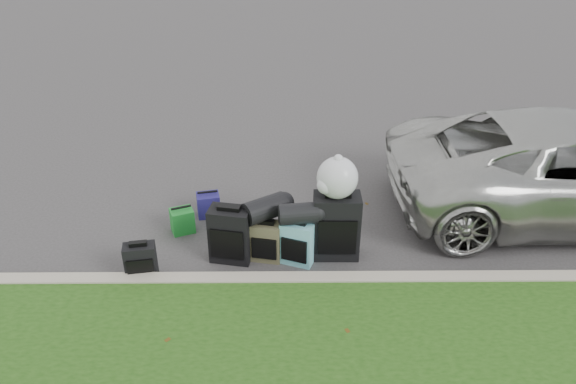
{
  "coord_description": "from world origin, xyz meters",
  "views": [
    {
      "loc": [
        -0.15,
        -5.97,
        4.07
      ],
      "look_at": [
        -0.1,
        0.2,
        0.55
      ],
      "focal_mm": 35.0,
      "sensor_mm": 36.0,
      "label": 1
    }
  ],
  "objects_px": {
    "suv": "(575,167)",
    "suitcase_olive": "(266,241)",
    "suitcase_teal": "(297,243)",
    "tote_green": "(182,221)",
    "tote_navy": "(208,205)",
    "suitcase_large_black_left": "(231,234)",
    "suitcase_large_black_right": "(336,226)",
    "suitcase_small_black": "(141,262)"
  },
  "relations": [
    {
      "from": "suitcase_olive",
      "to": "tote_green",
      "type": "bearing_deg",
      "value": 162.84
    },
    {
      "from": "suitcase_olive",
      "to": "suitcase_teal",
      "type": "height_order",
      "value": "suitcase_teal"
    },
    {
      "from": "suv",
      "to": "tote_green",
      "type": "xyz_separation_m",
      "value": [
        -5.17,
        -0.46,
        -0.52
      ]
    },
    {
      "from": "suv",
      "to": "suitcase_teal",
      "type": "bearing_deg",
      "value": 106.86
    },
    {
      "from": "suitcase_teal",
      "to": "tote_green",
      "type": "relative_size",
      "value": 1.69
    },
    {
      "from": "suitcase_small_black",
      "to": "suitcase_large_black_left",
      "type": "xyz_separation_m",
      "value": [
        1.0,
        0.36,
        0.12
      ]
    },
    {
      "from": "suitcase_olive",
      "to": "suitcase_teal",
      "type": "bearing_deg",
      "value": 0.61
    },
    {
      "from": "suitcase_small_black",
      "to": "suitcase_teal",
      "type": "distance_m",
      "value": 1.82
    },
    {
      "from": "suv",
      "to": "suitcase_teal",
      "type": "relative_size",
      "value": 8.99
    },
    {
      "from": "suitcase_large_black_right",
      "to": "suitcase_teal",
      "type": "bearing_deg",
      "value": -162.53
    },
    {
      "from": "suv",
      "to": "suitcase_small_black",
      "type": "relative_size",
      "value": 10.97
    },
    {
      "from": "tote_green",
      "to": "tote_navy",
      "type": "relative_size",
      "value": 1.0
    },
    {
      "from": "tote_navy",
      "to": "suitcase_large_black_right",
      "type": "bearing_deg",
      "value": -41.13
    },
    {
      "from": "suitcase_teal",
      "to": "tote_navy",
      "type": "xyz_separation_m",
      "value": [
        -1.18,
        1.06,
        -0.11
      ]
    },
    {
      "from": "suitcase_large_black_left",
      "to": "suitcase_teal",
      "type": "height_order",
      "value": "suitcase_large_black_left"
    },
    {
      "from": "suitcase_small_black",
      "to": "suitcase_large_black_right",
      "type": "xyz_separation_m",
      "value": [
        2.26,
        0.43,
        0.19
      ]
    },
    {
      "from": "suitcase_large_black_left",
      "to": "suitcase_olive",
      "type": "relative_size",
      "value": 1.39
    },
    {
      "from": "suitcase_small_black",
      "to": "tote_green",
      "type": "bearing_deg",
      "value": 62.24
    },
    {
      "from": "tote_green",
      "to": "tote_navy",
      "type": "height_order",
      "value": "same"
    },
    {
      "from": "tote_navy",
      "to": "suv",
      "type": "bearing_deg",
      "value": -11.06
    },
    {
      "from": "suitcase_large_black_left",
      "to": "tote_navy",
      "type": "xyz_separation_m",
      "value": [
        -0.39,
        0.99,
        -0.19
      ]
    },
    {
      "from": "suv",
      "to": "suitcase_small_black",
      "type": "height_order",
      "value": "suv"
    },
    {
      "from": "suv",
      "to": "suitcase_olive",
      "type": "xyz_separation_m",
      "value": [
        -4.07,
        -1.06,
        -0.43
      ]
    },
    {
      "from": "suitcase_small_black",
      "to": "suitcase_olive",
      "type": "height_order",
      "value": "suitcase_olive"
    },
    {
      "from": "suv",
      "to": "tote_green",
      "type": "relative_size",
      "value": 15.21
    },
    {
      "from": "suitcase_large_black_left",
      "to": "suitcase_teal",
      "type": "distance_m",
      "value": 0.8
    },
    {
      "from": "suitcase_olive",
      "to": "tote_navy",
      "type": "height_order",
      "value": "suitcase_olive"
    },
    {
      "from": "suitcase_teal",
      "to": "tote_navy",
      "type": "bearing_deg",
      "value": 158.64
    },
    {
      "from": "suitcase_small_black",
      "to": "suitcase_teal",
      "type": "bearing_deg",
      "value": -0.13
    },
    {
      "from": "suitcase_large_black_left",
      "to": "suitcase_large_black_right",
      "type": "relative_size",
      "value": 0.84
    },
    {
      "from": "suv",
      "to": "suitcase_olive",
      "type": "height_order",
      "value": "suv"
    },
    {
      "from": "suv",
      "to": "suitcase_olive",
      "type": "distance_m",
      "value": 4.22
    },
    {
      "from": "suitcase_small_black",
      "to": "suv",
      "type": "bearing_deg",
      "value": 5.19
    },
    {
      "from": "suv",
      "to": "tote_navy",
      "type": "distance_m",
      "value": 4.9
    },
    {
      "from": "suitcase_teal",
      "to": "suitcase_large_black_right",
      "type": "height_order",
      "value": "suitcase_large_black_right"
    },
    {
      "from": "suitcase_teal",
      "to": "tote_green",
      "type": "bearing_deg",
      "value": 176.26
    },
    {
      "from": "suv",
      "to": "suitcase_large_black_left",
      "type": "bearing_deg",
      "value": 103.16
    },
    {
      "from": "suitcase_small_black",
      "to": "suitcase_large_black_left",
      "type": "height_order",
      "value": "suitcase_large_black_left"
    },
    {
      "from": "suitcase_large_black_left",
      "to": "suitcase_teal",
      "type": "xyz_separation_m",
      "value": [
        0.79,
        -0.07,
        -0.08
      ]
    },
    {
      "from": "suitcase_small_black",
      "to": "suitcase_large_black_right",
      "type": "height_order",
      "value": "suitcase_large_black_right"
    },
    {
      "from": "suv",
      "to": "suitcase_large_black_right",
      "type": "distance_m",
      "value": 3.39
    },
    {
      "from": "tote_green",
      "to": "suitcase_large_black_left",
      "type": "bearing_deg",
      "value": -63.21
    }
  ]
}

